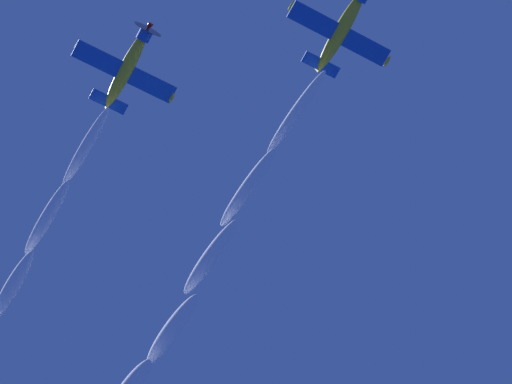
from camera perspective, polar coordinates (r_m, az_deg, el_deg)
airplane_lead at (r=90.12m, az=4.19°, el=7.87°), size 7.66×8.48×2.78m
airplane_left_wingman at (r=93.27m, az=-6.21°, el=6.03°), size 7.64×8.50×2.94m
smoke_trail_lead at (r=96.18m, az=-4.61°, el=-7.16°), size 39.88×15.20×8.48m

